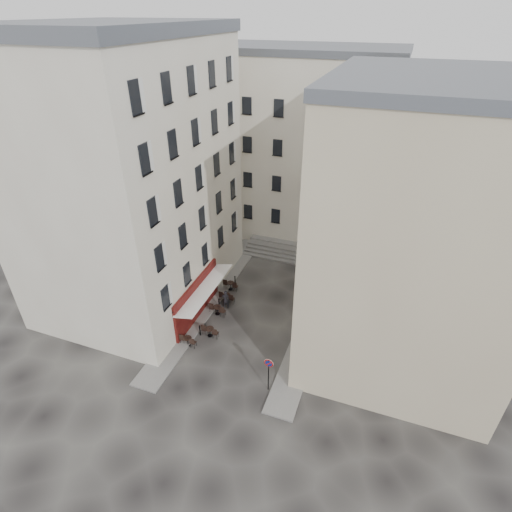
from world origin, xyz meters
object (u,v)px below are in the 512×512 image
at_px(bistro_table_b, 210,331).
at_px(pedestrian, 226,299).
at_px(bistro_table_a, 188,340).
at_px(no_parking_sign, 269,369).

relative_size(bistro_table_b, pedestrian, 0.81).
bearing_deg(bistro_table_a, pedestrian, 80.09).
height_order(no_parking_sign, pedestrian, no_parking_sign).
height_order(no_parking_sign, bistro_table_b, no_parking_sign).
bearing_deg(bistro_table_b, no_parking_sign, -29.68).
height_order(no_parking_sign, bistro_table_a, no_parking_sign).
bearing_deg(bistro_table_b, bistro_table_a, -127.66).
bearing_deg(no_parking_sign, bistro_table_a, 170.38).
bearing_deg(pedestrian, no_parking_sign, 120.79).
bearing_deg(no_parking_sign, pedestrian, 136.66).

